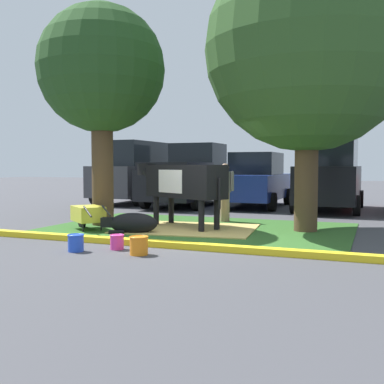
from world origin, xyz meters
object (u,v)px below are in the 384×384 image
wheelbarrow (88,214)px  bucket_orange (139,245)px  person_handler (225,191)px  cow_holstein (182,182)px  suv_black (330,174)px  bucket_blue (76,243)px  suv_dark_grey (135,172)px  sedan_blue (257,181)px  calf_lying (132,223)px  pickup_truck_black (190,177)px  shade_tree_left (101,71)px  bucket_pink (117,242)px  shade_tree_right (308,49)px

wheelbarrow → bucket_orange: (2.59, -2.26, -0.22)m
person_handler → cow_holstein: bearing=-111.4°
suv_black → bucket_blue: bearing=-110.3°
suv_dark_grey → sedan_blue: bearing=-0.7°
calf_lying → bucket_orange: size_ratio=3.90×
cow_holstein → calf_lying: size_ratio=2.20×
calf_lying → pickup_truck_black: size_ratio=0.25×
shade_tree_left → bucket_orange: 5.63m
bucket_pink → cow_holstein: bearing=90.1°
wheelbarrow → sedan_blue: size_ratio=0.33×
pickup_truck_black → sedan_blue: bearing=6.5°
suv_dark_grey → sedan_blue: size_ratio=1.05×
bucket_pink → person_handler: bearing=82.6°
shade_tree_right → bucket_orange: 6.10m
person_handler → bucket_pink: 4.78m
calf_lying → bucket_pink: size_ratio=4.80×
sedan_blue → pickup_truck_black: bearing=-173.5°
pickup_truck_black → person_handler: bearing=-58.0°
shade_tree_left → wheelbarrow: bearing=-80.9°
wheelbarrow → bucket_blue: (1.38, -2.40, -0.22)m
calf_lying → suv_black: suv_black is taller
person_handler → suv_black: (2.35, 4.47, 0.41)m
sedan_blue → wheelbarrow: bearing=-106.8°
suv_black → calf_lying: bearing=-116.5°
bucket_blue → sedan_blue: (0.90, 9.97, 0.82)m
bucket_pink → bucket_orange: (0.62, -0.31, 0.02)m
suv_black → cow_holstein: bearing=-116.2°
bucket_blue → bucket_orange: (1.21, 0.14, 0.01)m
shade_tree_left → suv_dark_grey: 7.74m
wheelbarrow → suv_dark_grey: (-2.87, 7.62, 0.88)m
cow_holstein → suv_dark_grey: 8.06m
cow_holstein → sedan_blue: size_ratio=0.66×
shade_tree_left → bucket_pink: (2.11, -2.85, -3.80)m
shade_tree_left → shade_tree_right: (5.04, 0.78, 0.28)m
calf_lying → sedan_blue: 7.80m
shade_tree_left → suv_black: (5.07, 6.30, -2.68)m
cow_holstein → wheelbarrow: cow_holstein is taller
pickup_truck_black → suv_black: 5.20m
shade_tree_left → sedan_blue: 7.69m
bucket_blue → sedan_blue: bearing=84.9°
cow_holstein → person_handler: (0.61, 1.55, -0.29)m
shade_tree_right → person_handler: 4.22m
shade_tree_left → bucket_orange: size_ratio=16.50×
person_handler → bucket_blue: person_handler is taller
shade_tree_left → bucket_blue: (1.53, -3.30, -3.78)m
shade_tree_right → suv_black: (0.04, 5.52, -2.96)m
pickup_truck_black → bucket_blue: bearing=-80.3°
shade_tree_right → suv_black: size_ratio=1.44×
person_handler → sedan_blue: 4.85m
wheelbarrow → suv_black: size_ratio=0.31×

